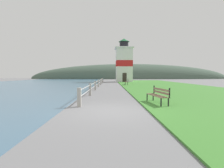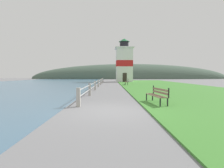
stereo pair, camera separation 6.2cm
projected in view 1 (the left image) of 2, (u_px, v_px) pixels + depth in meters
name	position (u px, v px, depth m)	size (l,w,h in m)	color
ground_plane	(110.00, 111.00, 7.55)	(160.00, 160.00, 0.00)	slate
grass_verge	(164.00, 86.00, 24.49)	(12.00, 50.64, 0.06)	#428433
water_strip	(9.00, 86.00, 24.24)	(24.00, 81.02, 0.01)	#476B84
seawall_railing	(98.00, 83.00, 22.33)	(0.18, 27.87, 0.94)	#A8A399
park_bench_near	(158.00, 94.00, 9.27)	(0.73, 2.03, 0.94)	#846B51
park_bench_midway	(127.00, 82.00, 26.79)	(0.67, 1.92, 0.94)	#846B51
lighthouse	(124.00, 63.00, 39.41)	(4.11, 4.11, 9.72)	white
distant_hillside	(130.00, 79.00, 71.31)	(80.00, 16.00, 12.00)	#475B4C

